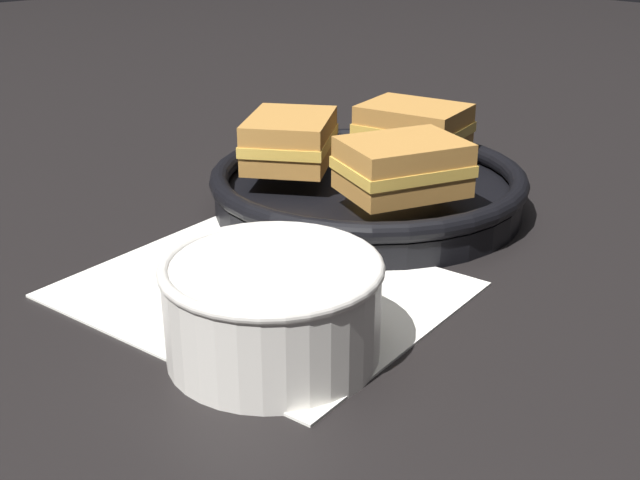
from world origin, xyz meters
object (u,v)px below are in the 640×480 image
spoon (263,308)px  sandwich_near_left (404,167)px  skillet (368,187)px  sandwich_near_right (413,128)px  soup_bowl (272,302)px  sandwich_far_left (290,140)px

spoon → sandwich_near_left: size_ratio=1.48×
spoon → skillet: size_ratio=0.44×
sandwich_near_left → sandwich_near_right: (-0.08, 0.10, 0.00)m
skillet → sandwich_near_right: bearing=96.7°
soup_bowl → sandwich_near_left: 0.22m
soup_bowl → sandwich_near_right: size_ratio=1.21×
spoon → sandwich_near_right: sandwich_near_right is taller
sandwich_near_right → sandwich_far_left: bearing=-112.9°
sandwich_near_left → sandwich_far_left: size_ratio=0.95×
sandwich_near_right → sandwich_near_left: bearing=-52.9°
spoon → sandwich_far_left: sandwich_far_left is taller
skillet → soup_bowl: bearing=-58.9°
sandwich_near_right → sandwich_far_left: 0.13m
soup_bowl → sandwich_far_left: sandwich_far_left is taller
soup_bowl → sandwich_far_left: bearing=136.5°
soup_bowl → sandwich_far_left: (-0.20, 0.19, 0.03)m
spoon → soup_bowl: bearing=-21.6°
sandwich_near_left → sandwich_far_left: 0.13m
sandwich_near_left → sandwich_near_right: 0.13m
sandwich_far_left → sandwich_near_right: bearing=67.1°
skillet → sandwich_near_left: (0.07, -0.03, 0.04)m
soup_bowl → spoon: 0.06m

